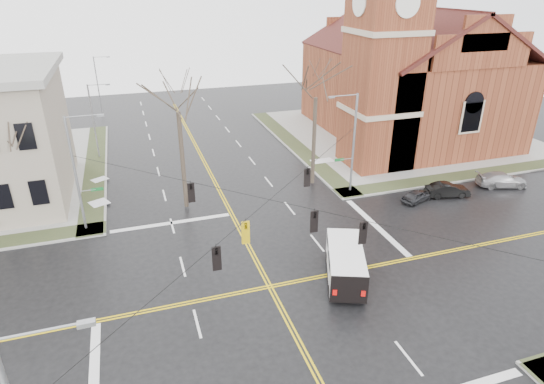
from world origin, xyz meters
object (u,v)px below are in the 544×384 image
object	(u,v)px
parked_car_b	(447,190)
parked_car_c	(502,180)
parked_car_a	(417,196)
tree_nw_far	(15,135)
church	(405,68)
signal_pole_nw	(78,171)
cargo_van	(345,260)
streetlight_north_a	(94,119)
streetlight_north_b	(98,82)
tree_nw_near	(178,105)
tree_ne	(316,92)
signal_pole_ne	(352,141)

from	to	relation	value
parked_car_b	parked_car_c	world-z (taller)	parked_car_c
parked_car_a	tree_nw_far	bearing A→B (deg)	59.64
church	parked_car_a	world-z (taller)	church
signal_pole_nw	cargo_van	world-z (taller)	signal_pole_nw
streetlight_north_a	parked_car_c	size ratio (longest dim) A/B	1.71
streetlight_north_b	cargo_van	xyz separation A→B (m)	(15.64, -48.49, -3.17)
church	tree_nw_near	size ratio (longest dim) A/B	2.22
streetlight_north_a	tree_nw_near	size ratio (longest dim) A/B	0.65
streetlight_north_b	signal_pole_nw	bearing A→B (deg)	-91.05
tree_nw_near	church	bearing A→B (deg)	22.93
tree_ne	signal_pole_nw	bearing A→B (deg)	-172.35
church	streetlight_north_b	world-z (taller)	church
parked_car_a	parked_car_b	distance (m)	3.22
church	cargo_van	distance (m)	32.88
tree_nw_far	tree_ne	bearing A→B (deg)	1.02
signal_pole_ne	parked_car_c	size ratio (longest dim) A/B	1.93
parked_car_c	streetlight_north_b	bearing A→B (deg)	58.35
cargo_van	parked_car_c	distance (m)	22.48
tree_nw_near	streetlight_north_b	bearing A→B (deg)	101.63
parked_car_a	streetlight_north_b	bearing A→B (deg)	14.08
streetlight_north_b	cargo_van	distance (m)	51.05
tree_ne	church	bearing A→B (deg)	33.59
signal_pole_nw	tree_nw_far	world-z (taller)	tree_nw_far
parked_car_a	tree_ne	size ratio (longest dim) A/B	0.25
church	tree_nw_near	world-z (taller)	church
parked_car_c	parked_car_a	bearing A→B (deg)	108.08
parked_car_b	tree_ne	bearing A→B (deg)	71.66
parked_car_a	tree_ne	bearing A→B (deg)	29.16
parked_car_c	tree_nw_far	bearing A→B (deg)	98.17
church	signal_pole_nw	world-z (taller)	church
parked_car_a	tree_ne	world-z (taller)	tree_ne
streetlight_north_a	tree_ne	xyz separation A→B (m)	(19.50, -13.79, 4.44)
streetlight_north_a	streetlight_north_b	xyz separation A→B (m)	(0.00, 20.00, 0.00)
streetlight_north_b	tree_ne	xyz separation A→B (m)	(19.50, -33.79, 4.44)
church	parked_car_a	size ratio (longest dim) A/B	8.79
parked_car_c	signal_pole_nw	bearing A→B (deg)	100.81
tree_nw_near	parked_car_b	bearing A→B (deg)	-12.42
cargo_van	tree_nw_far	world-z (taller)	tree_nw_far
signal_pole_ne	parked_car_b	xyz separation A→B (m)	(8.05, -3.66, -4.31)
cargo_van	parked_car_c	world-z (taller)	cargo_van
signal_pole_ne	signal_pole_nw	xyz separation A→B (m)	(-22.64, 0.00, 0.00)
streetlight_north_b	cargo_van	size ratio (longest dim) A/B	1.30
church	parked_car_b	size ratio (longest dim) A/B	7.08
tree_nw_near	parked_car_c	bearing A→B (deg)	-9.16
streetlight_north_b	tree_ne	world-z (taller)	tree_ne
signal_pole_ne	signal_pole_nw	world-z (taller)	same
streetlight_north_a	streetlight_north_b	distance (m)	20.00
parked_car_c	tree_ne	size ratio (longest dim) A/B	0.38
parked_car_b	tree_nw_far	world-z (taller)	tree_nw_far
church	parked_car_a	distance (m)	20.61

